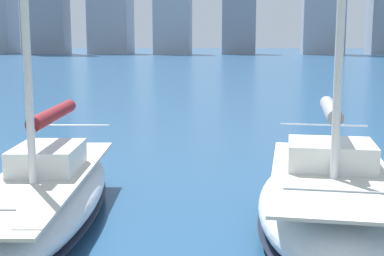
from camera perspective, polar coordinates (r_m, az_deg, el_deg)
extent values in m
cube|color=gray|center=(161.65, 5.07, 11.32)|extent=(9.71, 9.47, 19.60)
cube|color=#A2A7B1|center=(158.38, -2.06, 11.75)|extent=(10.33, 9.02, 21.57)
cube|color=#9EA3AD|center=(168.09, -8.67, 11.93)|extent=(12.26, 10.58, 24.06)
cube|color=#9398A2|center=(184.86, -19.77, 12.64)|extent=(7.73, 9.35, 32.99)
ellipsoid|color=silver|center=(11.52, 14.53, -7.91)|extent=(3.41, 7.14, 1.27)
ellipsoid|color=black|center=(11.63, 14.46, -9.56)|extent=(3.43, 7.18, 0.10)
cube|color=beige|center=(11.35, 14.67, -4.70)|extent=(2.83, 6.27, 0.06)
cube|color=silver|center=(11.69, 14.58, -2.76)|extent=(1.87, 1.65, 0.55)
cylinder|color=silver|center=(12.07, 14.55, 1.36)|extent=(0.32, 2.92, 0.12)
cylinder|color=gray|center=(12.05, 14.57, 1.92)|extent=(0.50, 2.70, 0.32)
cylinder|color=silver|center=(8.13, 16.47, -6.53)|extent=(1.91, 0.17, 0.04)
cylinder|color=silver|center=(14.31, 13.84, 0.33)|extent=(2.21, 0.19, 0.04)
ellipsoid|color=silver|center=(12.09, -15.58, -7.63)|extent=(3.19, 8.63, 1.07)
ellipsoid|color=black|center=(12.18, -15.52, -8.96)|extent=(3.21, 8.67, 0.10)
cube|color=beige|center=(11.94, -15.70, -5.02)|extent=(2.67, 7.58, 0.06)
cube|color=silver|center=(12.34, -15.13, -3.08)|extent=(1.57, 1.99, 0.55)
cylinder|color=silver|center=(12.81, -14.54, 0.92)|extent=(0.50, 3.53, 0.12)
cylinder|color=maroon|center=(12.79, -14.56, 1.45)|extent=(0.67, 3.27, 0.32)
cylinder|color=silver|center=(15.45, -11.98, 0.30)|extent=(1.72, 0.23, 0.04)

